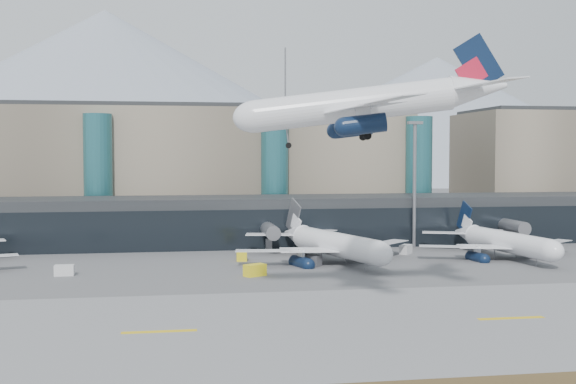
% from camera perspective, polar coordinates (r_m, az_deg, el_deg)
% --- Properties ---
extents(ground, '(900.00, 900.00, 0.00)m').
position_cam_1_polar(ground, '(95.91, 2.20, -8.40)').
color(ground, '#515154').
rests_on(ground, ground).
extents(runway_strip, '(400.00, 40.00, 0.04)m').
position_cam_1_polar(runway_strip, '(81.59, 4.29, -10.42)').
color(runway_strip, slate).
rests_on(runway_strip, ground).
extents(runway_markings, '(128.00, 1.00, 0.02)m').
position_cam_1_polar(runway_markings, '(81.58, 4.29, -10.40)').
color(runway_markings, gold).
rests_on(runway_markings, ground).
extents(concourse, '(170.00, 27.00, 10.00)m').
position_cam_1_polar(concourse, '(151.70, -2.08, -2.29)').
color(concourse, black).
rests_on(concourse, ground).
extents(terminal_main, '(130.00, 30.00, 31.00)m').
position_cam_1_polar(terminal_main, '(182.35, -11.15, 1.84)').
color(terminal_main, gray).
rests_on(terminal_main, ground).
extents(teal_towers, '(116.40, 19.40, 46.00)m').
position_cam_1_polar(teal_towers, '(166.32, -7.90, 1.27)').
color(teal_towers, '#26636B').
rests_on(teal_towers, ground).
extents(mountain_ridge, '(910.00, 400.00, 110.00)m').
position_cam_1_polar(mountain_ridge, '(474.21, -4.94, 6.23)').
color(mountain_ridge, gray).
rests_on(mountain_ridge, ground).
extents(lightmast_mid, '(3.00, 1.20, 25.60)m').
position_cam_1_polar(lightmast_mid, '(148.39, 9.97, 1.21)').
color(lightmast_mid, slate).
rests_on(lightmast_mid, ground).
extents(hero_jet, '(33.55, 33.39, 10.87)m').
position_cam_1_polar(hero_jet, '(85.79, 7.37, 7.67)').
color(hero_jet, white).
rests_on(hero_jet, ground).
extents(jet_parked_mid, '(35.08, 36.92, 11.85)m').
position_cam_1_polar(jet_parked_mid, '(128.29, 3.05, -3.48)').
color(jet_parked_mid, white).
rests_on(jet_parked_mid, ground).
extents(jet_parked_right, '(33.49, 33.59, 10.89)m').
position_cam_1_polar(jet_parked_right, '(138.69, 16.26, -3.26)').
color(jet_parked_right, white).
rests_on(jet_parked_right, ground).
extents(veh_a, '(2.99, 1.72, 1.67)m').
position_cam_1_polar(veh_a, '(118.49, -17.26, -5.93)').
color(veh_a, silver).
rests_on(veh_a, ground).
extents(veh_b, '(1.99, 3.04, 1.69)m').
position_cam_1_polar(veh_b, '(129.21, -3.69, -5.06)').
color(veh_b, yellow).
rests_on(veh_b, ground).
extents(veh_c, '(3.78, 3.68, 1.92)m').
position_cam_1_polar(veh_c, '(122.93, 1.80, -5.41)').
color(veh_c, '#47474C').
rests_on(veh_c, ground).
extents(veh_d, '(3.13, 3.34, 1.71)m').
position_cam_1_polar(veh_d, '(139.44, 9.29, -4.49)').
color(veh_d, silver).
rests_on(veh_d, ground).
extents(veh_g, '(2.13, 2.45, 1.23)m').
position_cam_1_polar(veh_g, '(137.20, 5.28, -4.69)').
color(veh_g, silver).
rests_on(veh_g, ground).
extents(veh_h, '(3.79, 3.20, 1.86)m').
position_cam_1_polar(veh_h, '(112.87, -2.63, -6.19)').
color(veh_h, yellow).
rests_on(veh_h, ground).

